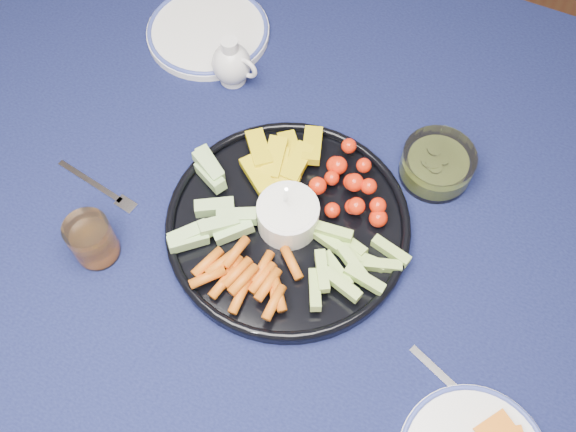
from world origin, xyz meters
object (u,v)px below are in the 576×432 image
at_px(juice_tumbler, 93,241).
at_px(side_plate_extra, 208,31).
at_px(creamer_pitcher, 232,64).
at_px(pickle_bowl, 437,165).
at_px(dining_table, 311,207).
at_px(crudite_platter, 286,222).

relative_size(juice_tumbler, side_plate_extra, 0.35).
relative_size(creamer_pitcher, side_plate_extra, 0.42).
bearing_deg(pickle_bowl, juice_tumbler, -139.78).
xyz_separation_m(pickle_bowl, side_plate_extra, (-0.47, 0.11, -0.01)).
distance_m(dining_table, creamer_pitcher, 0.28).
height_order(dining_table, pickle_bowl, pickle_bowl).
bearing_deg(crudite_platter, juice_tumbler, -146.90).
height_order(creamer_pitcher, juice_tumbler, creamer_pitcher).
xyz_separation_m(dining_table, juice_tumbler, (-0.24, -0.25, 0.12)).
height_order(crudite_platter, juice_tumbler, crudite_platter).
relative_size(dining_table, pickle_bowl, 14.65).
bearing_deg(juice_tumbler, pickle_bowl, 40.22).
bearing_deg(crudite_platter, pickle_bowl, 48.10).
relative_size(pickle_bowl, juice_tumbler, 1.46).
bearing_deg(crudite_platter, creamer_pitcher, 132.65).
relative_size(crudite_platter, creamer_pitcher, 3.98).
relative_size(crudite_platter, pickle_bowl, 3.23).
bearing_deg(juice_tumbler, creamer_pitcher, 85.77).
xyz_separation_m(dining_table, pickle_bowl, (0.17, 0.09, 0.11)).
distance_m(juice_tumbler, side_plate_extra, 0.46).
bearing_deg(dining_table, juice_tumbler, -133.36).
xyz_separation_m(creamer_pitcher, juice_tumbler, (-0.03, -0.38, -0.01)).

